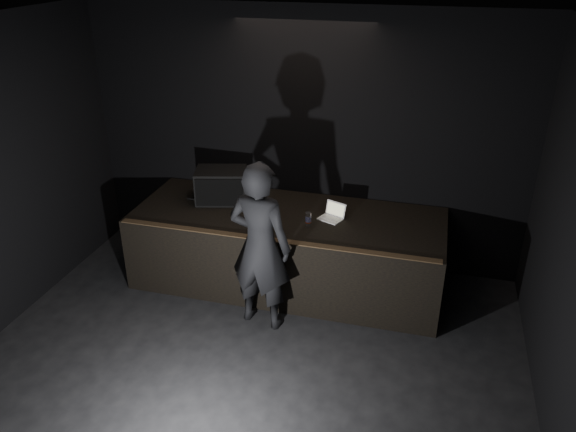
# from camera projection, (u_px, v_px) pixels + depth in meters

# --- Properties ---
(ground) EXTENTS (7.00, 7.00, 0.00)m
(ground) POSITION_uv_depth(u_px,v_px,m) (212.00, 431.00, 5.31)
(ground) COLOR black
(ground) RESTS_ON ground
(room_walls) EXTENTS (6.10, 7.10, 3.52)m
(room_walls) POSITION_uv_depth(u_px,v_px,m) (197.00, 245.00, 4.41)
(room_walls) COLOR black
(room_walls) RESTS_ON ground
(stage_riser) EXTENTS (4.00, 1.50, 1.00)m
(stage_riser) POSITION_uv_depth(u_px,v_px,m) (288.00, 248.00, 7.45)
(stage_riser) COLOR black
(stage_riser) RESTS_ON ground
(riser_lip) EXTENTS (3.92, 0.10, 0.01)m
(riser_lip) POSITION_uv_depth(u_px,v_px,m) (272.00, 240.00, 6.61)
(riser_lip) COLOR brown
(riser_lip) RESTS_ON stage_riser
(stage_monitor) EXTENTS (0.76, 0.63, 0.44)m
(stage_monitor) POSITION_uv_depth(u_px,v_px,m) (221.00, 186.00, 7.52)
(stage_monitor) COLOR black
(stage_monitor) RESTS_ON stage_riser
(cable) EXTENTS (0.97, 0.07, 0.02)m
(cable) POSITION_uv_depth(u_px,v_px,m) (220.00, 203.00, 7.52)
(cable) COLOR black
(cable) RESTS_ON stage_riser
(laptop) EXTENTS (0.36, 0.34, 0.19)m
(laptop) POSITION_uv_depth(u_px,v_px,m) (333.00, 215.00, 7.11)
(laptop) COLOR silver
(laptop) RESTS_ON stage_riser
(beer_can) EXTENTS (0.07, 0.07, 0.18)m
(beer_can) POSITION_uv_depth(u_px,v_px,m) (308.00, 219.00, 6.91)
(beer_can) COLOR silver
(beer_can) RESTS_ON stage_riser
(plastic_cup) EXTENTS (0.09, 0.09, 0.11)m
(plastic_cup) POSITION_uv_depth(u_px,v_px,m) (343.00, 208.00, 7.29)
(plastic_cup) COLOR white
(plastic_cup) RESTS_ON stage_riser
(wii_remote) EXTENTS (0.06, 0.14, 0.03)m
(wii_remote) POSITION_uv_depth(u_px,v_px,m) (280.00, 238.00, 6.64)
(wii_remote) COLOR white
(wii_remote) RESTS_ON stage_riser
(person) EXTENTS (0.82, 0.61, 2.07)m
(person) POSITION_uv_depth(u_px,v_px,m) (260.00, 246.00, 6.41)
(person) COLOR black
(person) RESTS_ON ground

